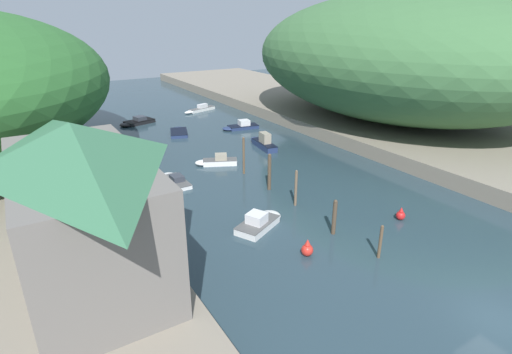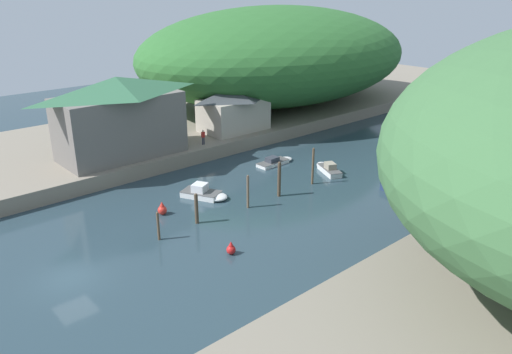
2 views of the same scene
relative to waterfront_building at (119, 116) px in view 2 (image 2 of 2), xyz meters
The scene contains 21 objects.
water_surface 24.81m from the waterfront_building, 45.54° to the left, with size 130.00×130.00×0.00m, color #283D47.
left_bank 19.29m from the waterfront_building, 112.44° to the left, with size 22.00×120.00×1.54m.
hillside_left 31.27m from the waterfront_building, 105.28° to the left, with size 31.74×44.44×14.07m.
waterfront_building is the anchor object (origin of this frame).
boathouse_shed 15.05m from the waterfront_building, 90.05° to the left, with size 5.57×8.37×5.51m.
boat_cabin_cruiser 17.15m from the waterfront_building, 54.55° to the left, with size 1.59×4.70×0.90m.
boat_navy_launch 13.12m from the waterfront_building, ahead, with size 4.71×3.55×1.28m.
boat_far_right_bank 29.35m from the waterfront_building, 39.41° to the left, with size 1.96×5.77×1.87m.
boat_red_skiff 33.75m from the waterfront_building, 61.29° to the left, with size 3.61×5.42×0.44m.
boat_far_upstream 39.40m from the waterfront_building, 71.24° to the left, with size 5.48×3.44×1.04m.
boat_small_dinghy 36.52m from the waterfront_building, 48.19° to the left, with size 5.28×2.59×1.18m.
boat_yellow_tender 22.21m from the waterfront_building, 46.50° to the left, with size 4.50×3.02×1.17m.
mooring_post_nearest 17.60m from the waterfront_building, 18.84° to the right, with size 0.21×0.21×2.35m.
mooring_post_second 16.36m from the waterfront_building, ahead, with size 0.30×0.30×2.66m.
mooring_post_middle 17.03m from the waterfront_building, 12.24° to the left, with size 0.22×0.22×3.08m.
mooring_post_fourth 18.12m from the waterfront_building, 24.52° to the left, with size 0.32×0.32×3.38m.
mooring_post_farthest 20.36m from the waterfront_building, 36.49° to the left, with size 0.22×0.22×3.74m.
channel_buoy_near 22.28m from the waterfront_building, ahead, with size 0.69×0.69×1.03m.
channel_buoy_far 13.73m from the waterfront_building, 13.19° to the right, with size 0.79×0.79×1.18m.
person_on_quay 9.53m from the waterfront_building, 74.05° to the left, with size 0.27×0.41×1.69m.
person_by_boathouse 3.64m from the waterfront_building, 22.47° to the right, with size 0.23×0.39×1.69m.
Camera 2 is at (29.68, -9.68, 18.39)m, focal length 35.00 mm.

